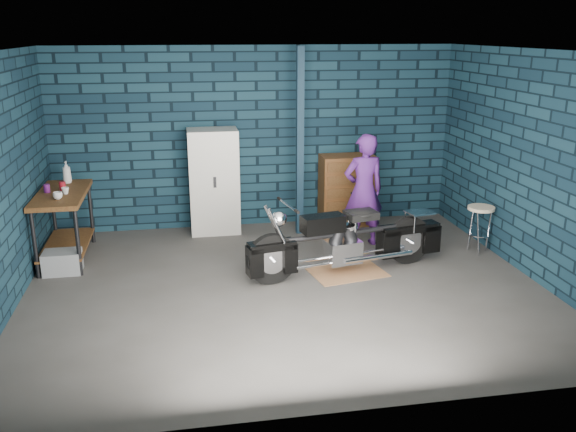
% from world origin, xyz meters
% --- Properties ---
extents(ground, '(6.00, 6.00, 0.00)m').
position_xyz_m(ground, '(0.00, 0.00, 0.00)').
color(ground, '#444240').
rests_on(ground, ground).
extents(room_walls, '(6.02, 5.01, 2.71)m').
position_xyz_m(room_walls, '(0.00, 0.55, 1.90)').
color(room_walls, '#0E212E').
rests_on(room_walls, ground).
extents(support_post, '(0.10, 0.10, 2.70)m').
position_xyz_m(support_post, '(0.55, 1.95, 1.35)').
color(support_post, '#112536').
rests_on(support_post, ground).
extents(workbench, '(0.60, 1.40, 0.91)m').
position_xyz_m(workbench, '(-2.68, 1.42, 0.46)').
color(workbench, brown).
rests_on(workbench, ground).
extents(drip_mat, '(1.01, 0.83, 0.01)m').
position_xyz_m(drip_mat, '(0.83, 0.33, 0.00)').
color(drip_mat, '#8B5C3D').
rests_on(drip_mat, ground).
extents(motorcycle, '(2.28, 1.00, 0.97)m').
position_xyz_m(motorcycle, '(0.83, 0.33, 0.49)').
color(motorcycle, black).
rests_on(motorcycle, ground).
extents(person, '(0.61, 0.43, 1.57)m').
position_xyz_m(person, '(1.32, 1.29, 0.79)').
color(person, '#4F1E72').
rests_on(person, ground).
extents(storage_bin, '(0.45, 0.32, 0.28)m').
position_xyz_m(storage_bin, '(-2.66, 0.92, 0.14)').
color(storage_bin, gray).
rests_on(storage_bin, ground).
extents(locker, '(0.72, 0.51, 1.54)m').
position_xyz_m(locker, '(-0.68, 2.23, 0.77)').
color(locker, beige).
rests_on(locker, ground).
extents(tool_chest, '(0.81, 0.45, 1.09)m').
position_xyz_m(tool_chest, '(1.35, 2.23, 0.54)').
color(tool_chest, brown).
rests_on(tool_chest, ground).
extents(shop_stool, '(0.37, 0.37, 0.65)m').
position_xyz_m(shop_stool, '(2.78, 0.70, 0.32)').
color(shop_stool, beige).
rests_on(shop_stool, ground).
extents(cup_a, '(0.13, 0.13, 0.09)m').
position_xyz_m(cup_a, '(-2.66, 1.09, 0.96)').
color(cup_a, beige).
rests_on(cup_a, workbench).
extents(cup_b, '(0.12, 0.12, 0.09)m').
position_xyz_m(cup_b, '(-2.61, 1.32, 0.95)').
color(cup_b, beige).
rests_on(cup_b, workbench).
extents(mug_purple, '(0.10, 0.10, 0.11)m').
position_xyz_m(mug_purple, '(-2.85, 1.45, 0.96)').
color(mug_purple, '#641B6F').
rests_on(mug_purple, workbench).
extents(mug_red, '(0.10, 0.10, 0.11)m').
position_xyz_m(mug_red, '(-2.67, 1.53, 0.97)').
color(mug_red, maroon).
rests_on(mug_red, workbench).
extents(bottle, '(0.12, 0.12, 0.30)m').
position_xyz_m(bottle, '(-2.68, 1.93, 1.06)').
color(bottle, gray).
rests_on(bottle, workbench).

